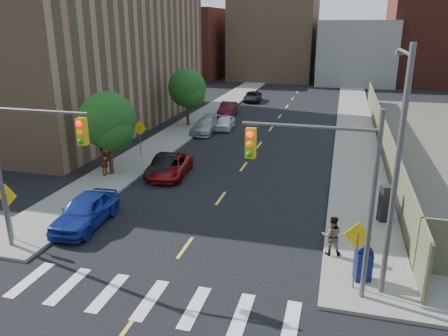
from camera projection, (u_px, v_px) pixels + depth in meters
The scene contains 27 objects.
sidewalk_nw at pixel (219, 107), 52.11m from camera, with size 3.50×73.00×0.15m, color gray.
sidewalk_ne at pixel (354, 113), 48.30m from camera, with size 3.50×73.00×0.15m, color gray.
fence_north at pixel (382, 132), 35.11m from camera, with size 0.12×44.00×2.50m, color #666748.
building_nw at pixel (47, 40), 42.57m from camera, with size 22.00×30.00×16.00m, color #8C6B4C.
bg_bldg_west at pixel (186, 44), 79.86m from camera, with size 14.00×18.00×12.00m, color #592319.
bg_bldg_midwest at pixel (275, 35), 77.29m from camera, with size 14.00×16.00×15.00m, color #8C6B4C.
bg_bldg_center at pixel (356, 52), 72.81m from camera, with size 12.00×16.00×10.00m, color gray.
bg_bldg_east at pixel (448, 33), 70.25m from camera, with size 18.00×18.00×16.00m, color #592319.
signal_nw at pixel (27, 153), 17.74m from camera, with size 4.59×0.30×7.00m.
signal_ne at pixel (328, 179), 14.80m from camera, with size 4.59×0.30×7.00m.
streetlight_ne at pixel (397, 157), 14.86m from camera, with size 0.25×3.70×9.00m.
warn_sign_nw at pixel (7, 202), 19.44m from camera, with size 1.06×0.06×2.83m.
warn_sign_ne at pixel (357, 243), 15.75m from camera, with size 1.06×0.06×2.83m.
warn_sign_midwest at pixel (140, 132), 31.81m from camera, with size 1.06×0.06×2.83m.
tree_west_near at pixel (108, 123), 27.77m from camera, with size 3.66×3.64×5.52m.
tree_west_far at pixel (187, 90), 41.52m from camera, with size 3.66×3.64×5.52m.
parked_car_blue at pixel (85, 211), 21.44m from camera, with size 1.86×4.61×1.57m, color navy.
parked_car_black at pixel (166, 165), 28.66m from camera, with size 1.42×4.06×1.34m, color black.
parked_car_red at pixel (171, 167), 28.50m from camera, with size 2.13×4.61×1.28m, color maroon.
parked_car_silver at pixel (206, 126), 39.67m from camera, with size 1.89×4.65×1.35m, color #94969A.
parked_car_white at pixel (225, 122), 41.17m from camera, with size 1.52×3.77×1.28m, color silver.
parked_car_maroon at pixel (228, 109), 47.06m from camera, with size 1.53×4.39×1.45m, color #450D15.
parked_car_grey at pixel (253, 97), 55.77m from camera, with size 2.07×4.49×1.25m, color black.
mailbox at pixel (363, 263), 16.62m from camera, with size 0.72×0.62×1.49m.
payphone at pixel (385, 204), 21.56m from camera, with size 0.55×0.45×1.85m, color black.
pedestrian_west at pixel (105, 160), 28.19m from camera, with size 0.70×0.46×1.93m, color gray.
pedestrian_east at pixel (332, 236), 18.43m from camera, with size 0.85×0.66×1.74m, color gray.
Camera 1 is at (6.19, -8.36, 9.55)m, focal length 35.00 mm.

